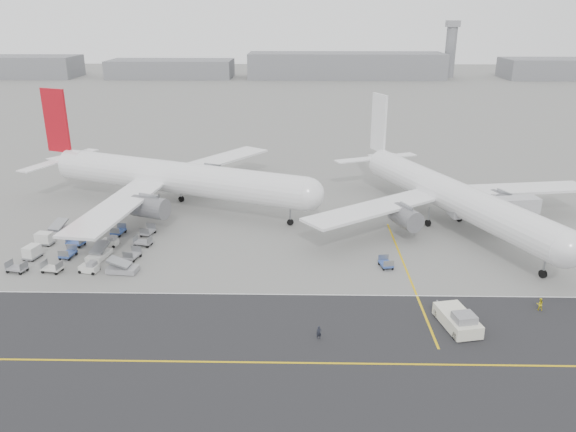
{
  "coord_description": "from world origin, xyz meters",
  "views": [
    {
      "loc": [
        13.86,
        -70.27,
        36.4
      ],
      "look_at": [
        12.19,
        12.0,
        6.22
      ],
      "focal_mm": 35.0,
      "sensor_mm": 36.0,
      "label": 1
    }
  ],
  "objects_px": {
    "pushback_tug": "(458,320)",
    "ground_crew_b": "(540,304)",
    "ground_crew_a": "(319,333)",
    "airliner_b": "(448,194)",
    "jet_bridge": "(496,208)",
    "control_tower": "(451,48)",
    "airliner_a": "(171,177)"
  },
  "relations": [
    {
      "from": "airliner_a",
      "to": "ground_crew_b",
      "type": "relative_size",
      "value": 34.6
    },
    {
      "from": "pushback_tug",
      "to": "jet_bridge",
      "type": "distance_m",
      "value": 35.41
    },
    {
      "from": "jet_bridge",
      "to": "pushback_tug",
      "type": "bearing_deg",
      "value": -123.04
    },
    {
      "from": "pushback_tug",
      "to": "ground_crew_a",
      "type": "relative_size",
      "value": 5.59
    },
    {
      "from": "pushback_tug",
      "to": "ground_crew_a",
      "type": "distance_m",
      "value": 17.23
    },
    {
      "from": "airliner_b",
      "to": "jet_bridge",
      "type": "distance_m",
      "value": 8.4
    },
    {
      "from": "jet_bridge",
      "to": "ground_crew_a",
      "type": "height_order",
      "value": "jet_bridge"
    },
    {
      "from": "ground_crew_b",
      "to": "airliner_a",
      "type": "bearing_deg",
      "value": -26.97
    },
    {
      "from": "jet_bridge",
      "to": "ground_crew_a",
      "type": "relative_size",
      "value": 10.04
    },
    {
      "from": "airliner_b",
      "to": "ground_crew_b",
      "type": "distance_m",
      "value": 31.58
    },
    {
      "from": "control_tower",
      "to": "airliner_a",
      "type": "bearing_deg",
      "value": -115.58
    },
    {
      "from": "pushback_tug",
      "to": "ground_crew_b",
      "type": "xyz_separation_m",
      "value": [
        11.69,
        4.52,
        -0.21
      ]
    },
    {
      "from": "ground_crew_b",
      "to": "ground_crew_a",
      "type": "bearing_deg",
      "value": 22.37
    },
    {
      "from": "jet_bridge",
      "to": "ground_crew_a",
      "type": "bearing_deg",
      "value": -140.71
    },
    {
      "from": "airliner_b",
      "to": "ground_crew_b",
      "type": "height_order",
      "value": "airliner_b"
    },
    {
      "from": "airliner_b",
      "to": "jet_bridge",
      "type": "relative_size",
      "value": 3.3
    },
    {
      "from": "airliner_b",
      "to": "jet_bridge",
      "type": "height_order",
      "value": "airliner_b"
    },
    {
      "from": "pushback_tug",
      "to": "ground_crew_b",
      "type": "relative_size",
      "value": 5.39
    },
    {
      "from": "pushback_tug",
      "to": "airliner_a",
      "type": "bearing_deg",
      "value": 123.65
    },
    {
      "from": "pushback_tug",
      "to": "jet_bridge",
      "type": "relative_size",
      "value": 0.56
    },
    {
      "from": "airliner_a",
      "to": "control_tower",
      "type": "bearing_deg",
      "value": -3.95
    },
    {
      "from": "ground_crew_a",
      "to": "pushback_tug",
      "type": "bearing_deg",
      "value": 1.06
    },
    {
      "from": "jet_bridge",
      "to": "airliner_b",
      "type": "bearing_deg",
      "value": 148.19
    },
    {
      "from": "control_tower",
      "to": "airliner_b",
      "type": "bearing_deg",
      "value": -103.97
    },
    {
      "from": "pushback_tug",
      "to": "ground_crew_a",
      "type": "xyz_separation_m",
      "value": [
        -16.99,
        -2.82,
        -0.24
      ]
    },
    {
      "from": "airliner_b",
      "to": "control_tower",
      "type": "bearing_deg",
      "value": 53.44
    },
    {
      "from": "control_tower",
      "to": "pushback_tug",
      "type": "xyz_separation_m",
      "value": [
        -66.67,
        -275.26,
        -15.17
      ]
    },
    {
      "from": "airliner_a",
      "to": "airliner_b",
      "type": "relative_size",
      "value": 1.08
    },
    {
      "from": "ground_crew_a",
      "to": "ground_crew_b",
      "type": "height_order",
      "value": "ground_crew_b"
    },
    {
      "from": "ground_crew_b",
      "to": "airliner_b",
      "type": "bearing_deg",
      "value": -73.36
    },
    {
      "from": "ground_crew_b",
      "to": "jet_bridge",
      "type": "bearing_deg",
      "value": -88.05
    },
    {
      "from": "control_tower",
      "to": "ground_crew_b",
      "type": "relative_size",
      "value": 18.04
    }
  ]
}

